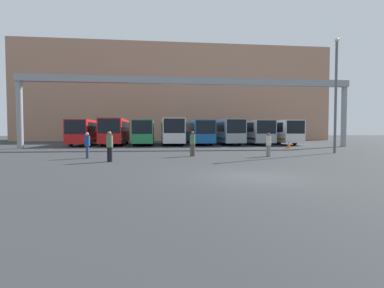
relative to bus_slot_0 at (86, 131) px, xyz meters
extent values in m
plane|color=#2D3033|center=(12.51, -27.23, -1.76)|extent=(200.00, 200.00, 0.00)
cube|color=tan|center=(12.51, 20.92, 6.99)|extent=(57.29, 12.00, 17.49)
cylinder|color=gray|center=(-4.79, -6.84, 1.60)|extent=(0.60, 0.60, 6.72)
cylinder|color=gray|center=(29.82, -6.84, 1.60)|extent=(0.60, 0.60, 6.72)
cube|color=gray|center=(12.51, -6.84, 5.31)|extent=(35.21, 0.80, 0.70)
cube|color=red|center=(0.00, 0.01, -0.06)|extent=(2.41, 10.01, 2.71)
cube|color=black|center=(0.00, -4.97, 0.44)|extent=(2.22, 0.06, 1.52)
cube|color=black|center=(0.00, 0.01, 0.44)|extent=(2.44, 8.51, 1.14)
cube|color=orange|center=(0.00, 0.01, -0.92)|extent=(2.44, 9.51, 0.24)
cylinder|color=black|center=(-1.05, -2.79, -1.22)|extent=(0.28, 1.08, 1.08)
cylinder|color=black|center=(1.05, -2.79, -1.22)|extent=(0.28, 1.08, 1.08)
cylinder|color=black|center=(-1.05, 2.81, -1.22)|extent=(0.28, 1.08, 1.08)
cylinder|color=black|center=(1.05, 2.81, -1.22)|extent=(0.28, 1.08, 1.08)
cube|color=red|center=(3.57, 0.22, 0.02)|extent=(2.60, 10.43, 2.87)
cube|color=black|center=(3.57, -4.97, 0.56)|extent=(2.39, 0.06, 1.61)
cube|color=black|center=(3.57, 0.22, 0.56)|extent=(2.63, 8.87, 1.21)
cube|color=#268C4C|center=(3.57, 0.22, -0.89)|extent=(2.63, 9.91, 0.24)
cylinder|color=black|center=(2.44, -2.70, -1.21)|extent=(0.28, 1.09, 1.09)
cylinder|color=black|center=(4.71, -2.70, -1.21)|extent=(0.28, 1.09, 1.09)
cylinder|color=black|center=(2.44, 3.14, -1.21)|extent=(0.28, 1.09, 1.09)
cylinder|color=black|center=(4.71, 3.14, -1.21)|extent=(0.28, 1.09, 1.09)
cube|color=#268C4C|center=(7.15, 0.05, -0.06)|extent=(2.41, 10.08, 2.71)
cube|color=black|center=(7.15, -4.97, 0.44)|extent=(2.22, 0.06, 1.52)
cube|color=black|center=(7.15, 0.05, 0.44)|extent=(2.44, 8.57, 1.14)
cube|color=black|center=(7.15, 0.05, -0.92)|extent=(2.44, 9.58, 0.24)
cylinder|color=black|center=(6.10, -2.78, -1.24)|extent=(0.28, 1.04, 1.04)
cylinder|color=black|center=(8.20, -2.78, -1.24)|extent=(0.28, 1.04, 1.04)
cylinder|color=black|center=(6.10, 2.87, -1.24)|extent=(0.28, 1.04, 1.04)
cylinder|color=black|center=(8.20, 2.87, -1.24)|extent=(0.28, 1.04, 1.04)
cube|color=silver|center=(10.72, 0.75, 0.05)|extent=(2.58, 11.49, 2.92)
cube|color=black|center=(10.72, -4.97, 0.59)|extent=(2.37, 0.06, 1.64)
cube|color=black|center=(10.72, 0.75, 0.59)|extent=(2.61, 9.77, 1.23)
cube|color=#1966B2|center=(10.72, 0.75, -0.89)|extent=(2.61, 10.92, 0.24)
cylinder|color=black|center=(9.60, -2.47, -1.25)|extent=(0.28, 1.02, 1.02)
cylinder|color=black|center=(11.85, -2.47, -1.25)|extent=(0.28, 1.02, 1.02)
cylinder|color=black|center=(9.60, 3.97, -1.25)|extent=(0.28, 1.02, 1.02)
cylinder|color=black|center=(11.85, 3.97, -1.25)|extent=(0.28, 1.02, 1.02)
cube|color=#1959A5|center=(14.30, 1.01, -0.06)|extent=(2.44, 12.01, 2.71)
cube|color=black|center=(14.30, -4.97, 0.44)|extent=(2.25, 0.06, 1.52)
cube|color=black|center=(14.30, 1.01, 0.44)|extent=(2.47, 10.21, 1.14)
cube|color=#268C4C|center=(14.30, 1.01, -0.92)|extent=(2.47, 11.41, 0.24)
cylinder|color=black|center=(13.24, -2.35, -1.24)|extent=(0.28, 1.04, 1.04)
cylinder|color=black|center=(15.36, -2.35, -1.24)|extent=(0.28, 1.04, 1.04)
cylinder|color=black|center=(13.24, 4.37, -1.24)|extent=(0.28, 1.04, 1.04)
cylinder|color=black|center=(15.36, 4.37, -1.24)|extent=(0.28, 1.04, 1.04)
cube|color=#999EA5|center=(17.87, 0.81, 0.02)|extent=(2.45, 11.61, 2.85)
cube|color=black|center=(17.87, -4.97, 0.54)|extent=(2.25, 0.06, 1.60)
cube|color=black|center=(17.87, 0.81, 0.54)|extent=(2.48, 9.87, 1.20)
cube|color=#1966B2|center=(17.87, 0.81, -0.90)|extent=(2.48, 11.03, 0.24)
cylinder|color=black|center=(16.81, -2.44, -1.26)|extent=(0.28, 1.00, 1.00)
cylinder|color=black|center=(18.94, -2.44, -1.26)|extent=(0.28, 1.00, 1.00)
cylinder|color=black|center=(16.81, 4.06, -1.26)|extent=(0.28, 1.00, 1.00)
cylinder|color=black|center=(18.94, 4.06, -1.26)|extent=(0.28, 1.00, 1.00)
cube|color=#999EA5|center=(21.45, 0.61, -0.03)|extent=(2.50, 11.20, 2.76)
cube|color=black|center=(21.45, -4.97, 0.47)|extent=(2.30, 0.06, 1.54)
cube|color=black|center=(21.45, 0.61, 0.47)|extent=(2.53, 9.52, 1.16)
cube|color=black|center=(21.45, 0.61, -0.92)|extent=(2.53, 10.64, 0.24)
cylinder|color=black|center=(20.36, -2.53, -1.23)|extent=(0.28, 1.06, 1.06)
cylinder|color=black|center=(22.54, -2.53, -1.23)|extent=(0.28, 1.06, 1.06)
cylinder|color=black|center=(20.36, 3.75, -1.23)|extent=(0.28, 1.06, 1.06)
cylinder|color=black|center=(22.54, 3.75, -1.23)|extent=(0.28, 1.06, 1.06)
cube|color=silver|center=(25.02, 0.52, -0.04)|extent=(2.43, 11.04, 2.75)
cube|color=black|center=(25.02, -4.97, 0.47)|extent=(2.24, 0.06, 1.54)
cube|color=black|center=(25.02, 0.52, 0.47)|extent=(2.46, 9.38, 1.16)
cube|color=orange|center=(25.02, 0.52, -0.92)|extent=(2.46, 10.48, 0.24)
cylinder|color=black|center=(23.97, -2.57, -1.30)|extent=(0.28, 0.92, 0.92)
cylinder|color=black|center=(26.08, -2.57, -1.30)|extent=(0.28, 0.92, 0.92)
cylinder|color=black|center=(23.97, 3.61, -1.30)|extent=(0.28, 0.92, 0.92)
cylinder|color=black|center=(26.08, 3.61, -1.30)|extent=(0.28, 0.92, 0.92)
cylinder|color=navy|center=(4.30, -18.47, -1.36)|extent=(0.18, 0.18, 0.80)
cylinder|color=navy|center=(4.26, -18.31, -1.36)|extent=(0.18, 0.18, 0.80)
cylinder|color=navy|center=(4.28, -18.39, -0.62)|extent=(0.35, 0.35, 0.67)
sphere|color=tan|center=(4.28, -18.39, -0.18)|extent=(0.22, 0.22, 0.22)
cylinder|color=black|center=(6.01, -20.75, -1.34)|extent=(0.19, 0.19, 0.84)
cylinder|color=black|center=(6.13, -20.86, -1.34)|extent=(0.19, 0.19, 0.84)
cylinder|color=#4C724C|center=(6.07, -20.81, -0.57)|extent=(0.37, 0.37, 0.70)
sphere|color=#8C6647|center=(6.07, -20.81, -0.11)|extent=(0.23, 0.23, 0.23)
cylinder|color=brown|center=(11.36, -17.66, -1.34)|extent=(0.19, 0.19, 0.84)
cylinder|color=brown|center=(11.21, -17.59, -1.34)|extent=(0.19, 0.19, 0.84)
cylinder|color=#4C724C|center=(11.29, -17.63, -0.57)|extent=(0.37, 0.37, 0.70)
sphere|color=brown|center=(11.29, -17.63, -0.10)|extent=(0.23, 0.23, 0.23)
cylinder|color=gray|center=(16.56, -18.54, -1.37)|extent=(0.18, 0.18, 0.78)
cylinder|color=gray|center=(16.48, -18.41, -1.37)|extent=(0.18, 0.18, 0.78)
cylinder|color=beige|center=(16.52, -18.47, -0.65)|extent=(0.34, 0.34, 0.65)
sphere|color=brown|center=(16.52, -18.47, -0.22)|extent=(0.21, 0.21, 0.21)
cone|color=orange|center=(22.27, -9.18, -1.40)|extent=(0.42, 0.42, 0.73)
cylinder|color=#595B60|center=(23.06, -15.91, 2.67)|extent=(0.20, 0.20, 8.86)
sphere|color=beige|center=(23.06, -15.91, 7.25)|extent=(0.36, 0.36, 0.36)
camera|label=1|loc=(8.80, -38.52, 0.04)|focal=28.00mm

